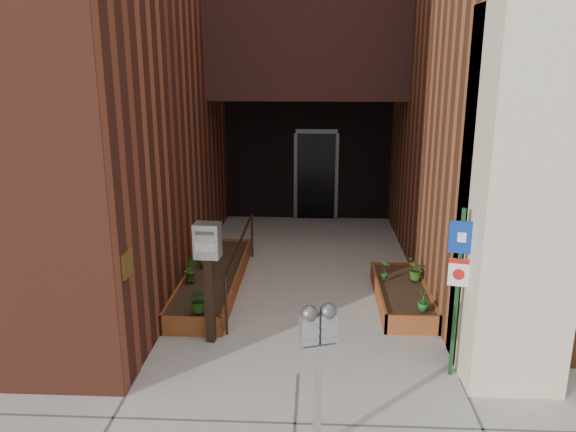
# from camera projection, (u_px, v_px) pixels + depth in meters

# --- Properties ---
(ground) EXTENTS (80.00, 80.00, 0.00)m
(ground) POSITION_uv_depth(u_px,v_px,m) (298.00, 374.00, 7.01)
(ground) COLOR #9E9991
(ground) RESTS_ON ground
(architecture) EXTENTS (20.00, 14.60, 10.00)m
(architecture) POSITION_uv_depth(u_px,v_px,m) (301.00, 4.00, 12.32)
(architecture) COLOR #5F291B
(architecture) RESTS_ON ground
(planter_left) EXTENTS (0.90, 3.60, 0.30)m
(planter_left) POSITION_uv_depth(u_px,v_px,m) (213.00, 280.00, 9.65)
(planter_left) COLOR brown
(planter_left) RESTS_ON ground
(planter_right) EXTENTS (0.80, 2.20, 0.30)m
(planter_right) POSITION_uv_depth(u_px,v_px,m) (402.00, 296.00, 9.01)
(planter_right) COLOR brown
(planter_right) RESTS_ON ground
(handrail) EXTENTS (0.04, 3.34, 0.90)m
(handrail) POSITION_uv_depth(u_px,v_px,m) (241.00, 248.00, 9.41)
(handrail) COLOR black
(handrail) RESTS_ON ground
(parking_meter) EXTENTS (0.37, 0.23, 1.59)m
(parking_meter) POSITION_uv_depth(u_px,v_px,m) (318.00, 339.00, 5.32)
(parking_meter) COLOR #9D9D9F
(parking_meter) RESTS_ON ground
(sign_post) EXTENTS (0.29, 0.10, 2.14)m
(sign_post) POSITION_uv_depth(u_px,v_px,m) (458.00, 276.00, 6.65)
(sign_post) COLOR #153B1A
(sign_post) RESTS_ON ground
(payment_dropbox) EXTENTS (0.36, 0.28, 1.71)m
(payment_dropbox) POSITION_uv_depth(u_px,v_px,m) (208.00, 258.00, 7.51)
(payment_dropbox) COLOR black
(payment_dropbox) RESTS_ON ground
(shrub_left_a) EXTENTS (0.44, 0.44, 0.37)m
(shrub_left_a) POSITION_uv_depth(u_px,v_px,m) (199.00, 300.00, 8.01)
(shrub_left_a) COLOR #1C5217
(shrub_left_a) RESTS_ON planter_left
(shrub_left_b) EXTENTS (0.25, 0.25, 0.41)m
(shrub_left_b) POSITION_uv_depth(u_px,v_px,m) (190.00, 269.00, 9.13)
(shrub_left_b) COLOR #265718
(shrub_left_b) RESTS_ON planter_left
(shrub_left_c) EXTENTS (0.26, 0.26, 0.33)m
(shrub_left_c) POSITION_uv_depth(u_px,v_px,m) (203.00, 257.00, 9.81)
(shrub_left_c) COLOR #225919
(shrub_left_c) RESTS_ON planter_left
(shrub_left_d) EXTENTS (0.22, 0.22, 0.33)m
(shrub_left_d) POSITION_uv_depth(u_px,v_px,m) (202.00, 250.00, 10.18)
(shrub_left_d) COLOR #18541D
(shrub_left_d) RESTS_ON planter_left
(shrub_right_a) EXTENTS (0.18, 0.18, 0.29)m
(shrub_right_a) POSITION_uv_depth(u_px,v_px,m) (424.00, 301.00, 8.06)
(shrub_right_a) COLOR #1E601B
(shrub_right_a) RESTS_ON planter_right
(shrub_right_b) EXTENTS (0.24, 0.24, 0.33)m
(shrub_right_b) POSITION_uv_depth(u_px,v_px,m) (385.00, 270.00, 9.20)
(shrub_right_b) COLOR #1F631C
(shrub_right_b) RESTS_ON planter_right
(shrub_right_c) EXTENTS (0.46, 0.46, 0.36)m
(shrub_right_c) POSITION_uv_depth(u_px,v_px,m) (416.00, 269.00, 9.17)
(shrub_right_c) COLOR #26601B
(shrub_right_c) RESTS_ON planter_right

